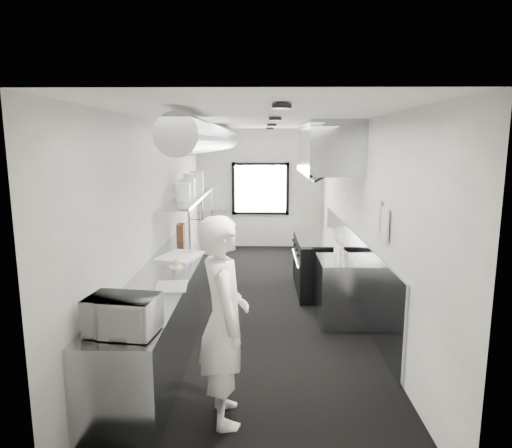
{
  "coord_description": "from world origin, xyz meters",
  "views": [
    {
      "loc": [
        0.05,
        -6.74,
        2.48
      ],
      "look_at": [
        -0.05,
        -0.2,
        1.3
      ],
      "focal_mm": 31.84,
      "sensor_mm": 36.0,
      "label": 1
    }
  ],
  "objects_px": {
    "small_plate": "(176,267)",
    "squeeze_bottle_c": "(341,253)",
    "line_cook": "(224,320)",
    "plate_stack_d": "(197,181)",
    "plate_stack_a": "(183,192)",
    "prep_counter": "(179,286)",
    "squeeze_bottle_e": "(336,247)",
    "bottle_station": "(342,291)",
    "squeeze_bottle_d": "(339,250)",
    "range": "(321,263)",
    "cutting_board": "(180,256)",
    "microwave": "(122,315)",
    "squeeze_bottle_a": "(345,259)",
    "plate_stack_b": "(188,188)",
    "deli_tub_a": "(125,304)",
    "far_work_table": "(209,234)",
    "deli_tub_b": "(124,301)",
    "exhaust_hood": "(327,148)",
    "plate_stack_c": "(191,184)",
    "pass_shelf": "(191,198)",
    "knife_block": "(181,232)",
    "squeeze_bottle_b": "(340,257)"
  },
  "relations": [
    {
      "from": "small_plate",
      "to": "squeeze_bottle_c",
      "type": "relative_size",
      "value": 1.03
    },
    {
      "from": "line_cook",
      "to": "plate_stack_d",
      "type": "height_order",
      "value": "plate_stack_d"
    },
    {
      "from": "plate_stack_a",
      "to": "prep_counter",
      "type": "bearing_deg",
      "value": -85.91
    },
    {
      "from": "squeeze_bottle_c",
      "to": "squeeze_bottle_e",
      "type": "xyz_separation_m",
      "value": [
        -0.02,
        0.32,
        0.01
      ]
    },
    {
      "from": "bottle_station",
      "to": "squeeze_bottle_d",
      "type": "bearing_deg",
      "value": 98.25
    },
    {
      "from": "range",
      "to": "cutting_board",
      "type": "relative_size",
      "value": 2.44
    },
    {
      "from": "bottle_station",
      "to": "microwave",
      "type": "bearing_deg",
      "value": -132.71
    },
    {
      "from": "microwave",
      "to": "squeeze_bottle_a",
      "type": "relative_size",
      "value": 2.72
    },
    {
      "from": "small_plate",
      "to": "plate_stack_b",
      "type": "distance_m",
      "value": 2.08
    },
    {
      "from": "prep_counter",
      "to": "bottle_station",
      "type": "height_order",
      "value": "same"
    },
    {
      "from": "plate_stack_a",
      "to": "squeeze_bottle_c",
      "type": "relative_size",
      "value": 1.62
    },
    {
      "from": "bottle_station",
      "to": "line_cook",
      "type": "distance_m",
      "value": 2.73
    },
    {
      "from": "range",
      "to": "microwave",
      "type": "relative_size",
      "value": 3.0
    },
    {
      "from": "line_cook",
      "to": "deli_tub_a",
      "type": "xyz_separation_m",
      "value": [
        -0.98,
        0.37,
        0.01
      ]
    },
    {
      "from": "plate_stack_d",
      "to": "squeeze_bottle_a",
      "type": "xyz_separation_m",
      "value": [
        2.29,
        -2.74,
        -0.77
      ]
    },
    {
      "from": "far_work_table",
      "to": "small_plate",
      "type": "relative_size",
      "value": 6.74
    },
    {
      "from": "line_cook",
      "to": "deli_tub_b",
      "type": "xyz_separation_m",
      "value": [
        -1.03,
        0.47,
        0.01
      ]
    },
    {
      "from": "far_work_table",
      "to": "line_cook",
      "type": "bearing_deg",
      "value": -82.07
    },
    {
      "from": "exhaust_hood",
      "to": "range",
      "type": "height_order",
      "value": "exhaust_hood"
    },
    {
      "from": "plate_stack_c",
      "to": "cutting_board",
      "type": "bearing_deg",
      "value": -87.03
    },
    {
      "from": "plate_stack_c",
      "to": "squeeze_bottle_e",
      "type": "bearing_deg",
      "value": -32.98
    },
    {
      "from": "deli_tub_a",
      "to": "squeeze_bottle_d",
      "type": "height_order",
      "value": "squeeze_bottle_d"
    },
    {
      "from": "plate_stack_a",
      "to": "squeeze_bottle_c",
      "type": "distance_m",
      "value": 2.67
    },
    {
      "from": "bottle_station",
      "to": "squeeze_bottle_e",
      "type": "distance_m",
      "value": 0.64
    },
    {
      "from": "pass_shelf",
      "to": "squeeze_bottle_e",
      "type": "distance_m",
      "value": 2.73
    },
    {
      "from": "pass_shelf",
      "to": "squeeze_bottle_d",
      "type": "distance_m",
      "value": 2.82
    },
    {
      "from": "plate_stack_d",
      "to": "range",
      "type": "bearing_deg",
      "value": -24.35
    },
    {
      "from": "bottle_station",
      "to": "far_work_table",
      "type": "bearing_deg",
      "value": 120.53
    },
    {
      "from": "line_cook",
      "to": "knife_block",
      "type": "bearing_deg",
      "value": 3.89
    },
    {
      "from": "bottle_station",
      "to": "squeeze_bottle_e",
      "type": "xyz_separation_m",
      "value": [
        -0.04,
        0.34,
        0.54
      ]
    },
    {
      "from": "deli_tub_a",
      "to": "plate_stack_b",
      "type": "xyz_separation_m",
      "value": [
        0.07,
        3.38,
        0.79
      ]
    },
    {
      "from": "pass_shelf",
      "to": "squeeze_bottle_e",
      "type": "xyz_separation_m",
      "value": [
        2.3,
        -1.36,
        -0.54
      ]
    },
    {
      "from": "squeeze_bottle_d",
      "to": "pass_shelf",
      "type": "bearing_deg",
      "value": 146.78
    },
    {
      "from": "prep_counter",
      "to": "far_work_table",
      "type": "xyz_separation_m",
      "value": [
        0.0,
        3.7,
        0.0
      ]
    },
    {
      "from": "small_plate",
      "to": "plate_stack_d",
      "type": "relative_size",
      "value": 0.46
    },
    {
      "from": "pass_shelf",
      "to": "deli_tub_a",
      "type": "distance_m",
      "value": 3.65
    },
    {
      "from": "squeeze_bottle_c",
      "to": "plate_stack_a",
      "type": "bearing_deg",
      "value": 155.74
    },
    {
      "from": "pass_shelf",
      "to": "squeeze_bottle_b",
      "type": "relative_size",
      "value": 18.26
    },
    {
      "from": "pass_shelf",
      "to": "plate_stack_a",
      "type": "height_order",
      "value": "plate_stack_a"
    },
    {
      "from": "bottle_station",
      "to": "deli_tub_a",
      "type": "relative_size",
      "value": 6.9
    },
    {
      "from": "range",
      "to": "squeeze_bottle_c",
      "type": "relative_size",
      "value": 9.3
    },
    {
      "from": "far_work_table",
      "to": "microwave",
      "type": "height_order",
      "value": "microwave"
    },
    {
      "from": "squeeze_bottle_b",
      "to": "cutting_board",
      "type": "bearing_deg",
      "value": 172.34
    },
    {
      "from": "bottle_station",
      "to": "far_work_table",
      "type": "height_order",
      "value": "same"
    },
    {
      "from": "exhaust_hood",
      "to": "deli_tub_b",
      "type": "height_order",
      "value": "exhaust_hood"
    },
    {
      "from": "deli_tub_a",
      "to": "plate_stack_d",
      "type": "xyz_separation_m",
      "value": [
        0.1,
        4.3,
        0.82
      ]
    },
    {
      "from": "small_plate",
      "to": "knife_block",
      "type": "distance_m",
      "value": 1.68
    },
    {
      "from": "plate_stack_b",
      "to": "squeeze_bottle_c",
      "type": "relative_size",
      "value": 1.88
    },
    {
      "from": "plate_stack_a",
      "to": "squeeze_bottle_b",
      "type": "relative_size",
      "value": 1.69
    },
    {
      "from": "range",
      "to": "squeeze_bottle_a",
      "type": "relative_size",
      "value": 8.17
    }
  ]
}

